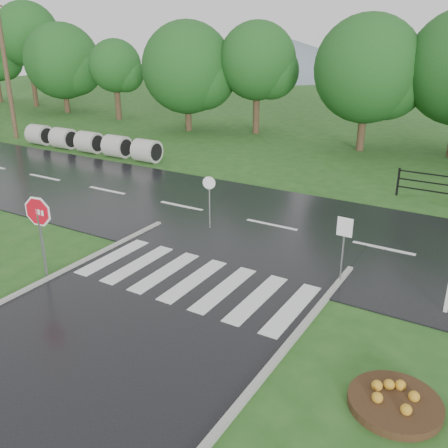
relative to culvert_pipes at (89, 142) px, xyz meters
The scene contains 10 objects.
ground 20.55m from the culvert_pipes, 46.92° to the right, with size 120.00×120.00×0.00m, color #24521B.
main_road 14.91m from the culvert_pipes, 19.62° to the right, with size 90.00×8.00×0.04m, color black.
crosswalk 17.24m from the culvert_pipes, 35.48° to the right, with size 6.50×2.80×0.02m.
treeline 17.53m from the culvert_pipes, 30.91° to the left, with size 83.20×5.20×10.00m.
culvert_pipes is the anchor object (origin of this frame).
stop_sign 15.82m from the culvert_pipes, 49.27° to the right, with size 1.14×0.21×2.60m.
flower_bed 23.48m from the culvert_pipes, 31.21° to the right, with size 1.74×1.74×0.35m.
reg_sign_small 19.30m from the culvert_pipes, 24.30° to the right, with size 0.44×0.06×1.96m.
reg_sign_round 13.84m from the culvert_pipes, 27.53° to the right, with size 0.43×0.16×1.93m.
utility_pole_west 8.08m from the culvert_pipes, behind, with size 1.50×0.47×8.56m.
Camera 1 is at (7.16, -5.23, 6.64)m, focal length 40.00 mm.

